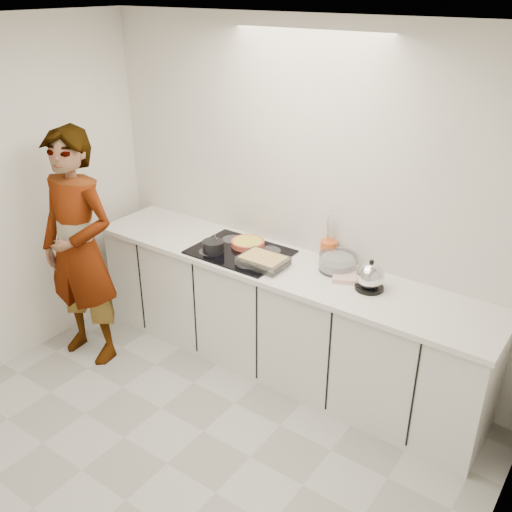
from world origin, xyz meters
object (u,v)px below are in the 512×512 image
Objects in this scene: kettle at (370,277)px; utensil_crock at (328,251)px; baking_dish at (263,260)px; cook at (79,250)px; mixing_bowl at (337,263)px; tart_dish at (248,243)px; hob at (240,252)px; saucepan at (213,247)px.

kettle is 1.57× the size of utensil_crock.
baking_dish is 1.42m from cook.
cook is at bearing -159.38° from kettle.
cook reaches higher than mixing_bowl.
kettle is at bearing -3.34° from tart_dish.
kettle is 0.13× the size of cook.
hob is 0.12m from tart_dish.
tart_dish is 0.75m from mixing_bowl.
baking_dish is (0.28, -0.09, 0.04)m from hob.
utensil_crock is at bearing 14.79° from tart_dish.
saucepan is 1.03m from cook.
kettle is at bearing 2.86° from hob.
baking_dish is at bearing -17.55° from hob.
saucepan is at bearing -171.30° from kettle.
hob is 2.56× the size of tart_dish.
tart_dish is 1.81× the size of utensil_crock.
kettle is (1.06, -0.06, 0.06)m from tart_dish.
cook is (-0.98, -0.83, -0.01)m from tart_dish.
mixing_bowl is at bearing -38.38° from utensil_crock.
utensil_crock is at bearing 152.99° from kettle.
tart_dish is at bearing -165.21° from utensil_crock.
cook is (-0.84, -0.59, -0.03)m from saucepan.
utensil_crock is 1.89m from cook.
cook reaches higher than utensil_crock.
baking_dish is at bearing 20.06° from cook.
mixing_bowl is (0.46, 0.26, 0.01)m from baking_dish.
cook reaches higher than tart_dish.
cook is at bearing -153.65° from baking_dish.
mixing_bowl is at bearing 18.93° from saucepan.
kettle reaches higher than baking_dish.
saucepan reaches higher than tart_dish.
tart_dish is at bearing 144.86° from baking_dish.
saucepan is at bearing -120.24° from tart_dish.
baking_dish is 0.18× the size of cook.
utensil_crock is (0.61, 0.28, 0.07)m from hob.
kettle is at bearing -27.01° from utensil_crock.
utensil_crock is (0.76, 0.41, 0.02)m from saucepan.
utensil_crock reaches higher than baking_dish.
saucepan is at bearing -139.40° from hob.
tart_dish is 0.64m from utensil_crock.
cook is (-1.27, -0.63, -0.02)m from baking_dish.
baking_dish is at bearing -35.14° from tart_dish.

